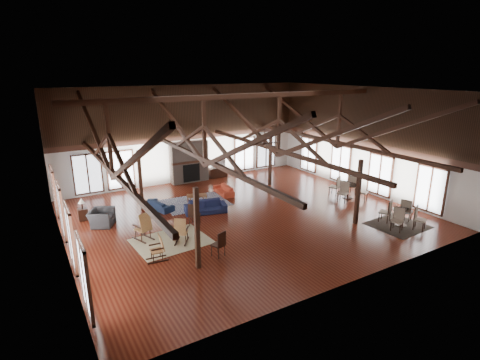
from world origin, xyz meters
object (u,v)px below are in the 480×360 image
sofa_orange (224,190)px  cafe_table_near (402,215)px  armchair (102,218)px  cafe_table_far (348,188)px  sofa_navy_left (160,205)px  sofa_navy_front (206,207)px  tv_console (218,172)px  coffee_table (197,196)px

sofa_orange → cafe_table_near: (4.93, -8.11, 0.28)m
armchair → cafe_table_far: size_ratio=0.53×
cafe_table_near → cafe_table_far: cafe_table_far is taller
sofa_navy_left → armchair: armchair is taller
sofa_orange → armchair: size_ratio=1.47×
sofa_navy_front → armchair: 4.90m
sofa_navy_front → armchair: size_ratio=1.83×
tv_console → cafe_table_far: bearing=-60.0°
sofa_navy_front → sofa_orange: (2.14, 2.11, -0.06)m
sofa_navy_left → sofa_orange: sofa_orange is taller
sofa_navy_left → sofa_orange: bearing=-99.3°
sofa_orange → armchair: bearing=-75.7°
sofa_orange → coffee_table: size_ratio=1.40×
sofa_orange → tv_console: tv_console is taller
armchair → tv_console: size_ratio=0.92×
coffee_table → tv_console: size_ratio=0.96×
sofa_navy_front → coffee_table: bearing=95.2°
cafe_table_near → armchair: bearing=149.5°
sofa_navy_left → tv_console: (5.31, 3.87, 0.07)m
coffee_table → sofa_navy_left: bearing=-159.4°
sofa_orange → cafe_table_far: (5.66, -4.09, 0.31)m
sofa_navy_left → cafe_table_near: 11.71m
armchair → coffee_table: bearing=-54.9°
sofa_orange → tv_console: bearing=163.3°
sofa_navy_front → sofa_orange: 3.00m
tv_console → coffee_table: bearing=-129.9°
sofa_navy_left → cafe_table_far: cafe_table_far is taller
sofa_orange → cafe_table_far: size_ratio=0.78×
sofa_orange → tv_console: 3.64m
sofa_navy_front → sofa_navy_left: bearing=152.3°
cafe_table_near → sofa_orange: bearing=121.3°
sofa_navy_front → cafe_table_near: cafe_table_near is taller
sofa_navy_front → armchair: (-4.79, 0.99, 0.07)m
cafe_table_near → tv_console: (-3.58, 11.49, -0.22)m
sofa_navy_front → tv_console: size_ratio=1.67×
sofa_navy_left → coffee_table: 2.07m
sofa_orange → tv_console: (1.35, 3.38, 0.07)m
sofa_orange → tv_console: size_ratio=1.35×
sofa_navy_front → sofa_navy_left: (-1.82, 1.62, -0.06)m
sofa_navy_left → sofa_orange: (3.96, 0.49, 0.00)m
sofa_navy_left → cafe_table_far: size_ratio=0.77×
sofa_navy_front → coffee_table: sofa_navy_front is taller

